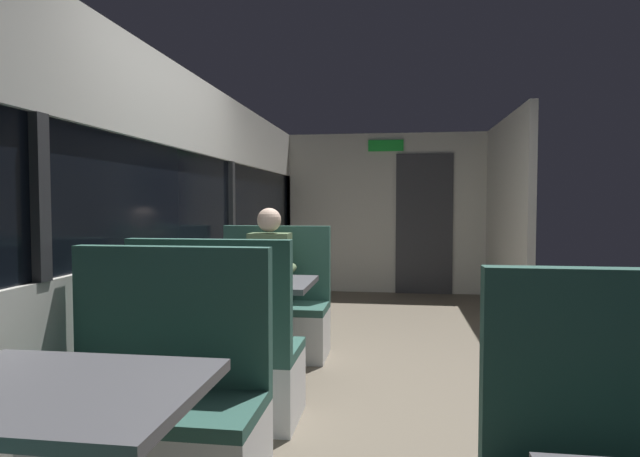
# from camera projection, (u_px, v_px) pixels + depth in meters

# --- Properties ---
(ground_plane) EXTENTS (3.30, 9.20, 0.02)m
(ground_plane) POSITION_uv_depth(u_px,v_px,m) (373.00, 396.00, 3.61)
(ground_plane) COLOR #665B4C
(carriage_window_panel_left) EXTENTS (0.09, 8.48, 2.30)m
(carriage_window_panel_left) POSITION_uv_depth(u_px,v_px,m) (168.00, 230.00, 3.76)
(carriage_window_panel_left) COLOR beige
(carriage_window_panel_left) RESTS_ON ground_plane
(carriage_end_bulkhead) EXTENTS (2.90, 0.11, 2.30)m
(carriage_end_bulkhead) POSITION_uv_depth(u_px,v_px,m) (390.00, 214.00, 7.70)
(carriage_end_bulkhead) COLOR beige
(carriage_end_bulkhead) RESTS_ON ground_plane
(carriage_aisle_panel_right) EXTENTS (0.08, 2.40, 2.30)m
(carriage_aisle_panel_right) POSITION_uv_depth(u_px,v_px,m) (506.00, 216.00, 6.32)
(carriage_aisle_panel_right) COLOR beige
(carriage_aisle_panel_right) RESTS_ON ground_plane
(dining_table_near_window) EXTENTS (0.90, 0.70, 0.74)m
(dining_table_near_window) POSITION_uv_depth(u_px,v_px,m) (55.00, 418.00, 1.64)
(dining_table_near_window) COLOR #9E9EA3
(dining_table_near_window) RESTS_ON ground_plane
(bench_near_window_facing_entry) EXTENTS (0.95, 0.50, 1.10)m
(bench_near_window_facing_entry) POSITION_uv_depth(u_px,v_px,m) (157.00, 423.00, 2.35)
(bench_near_window_facing_entry) COLOR silver
(bench_near_window_facing_entry) RESTS_ON ground_plane
(dining_table_mid_window) EXTENTS (0.90, 0.70, 0.74)m
(dining_table_mid_window) POSITION_uv_depth(u_px,v_px,m) (250.00, 294.00, 3.85)
(dining_table_mid_window) COLOR #9E9EA3
(dining_table_mid_window) RESTS_ON ground_plane
(bench_mid_window_facing_end) EXTENTS (0.95, 0.50, 1.10)m
(bench_mid_window_facing_end) POSITION_uv_depth(u_px,v_px,m) (219.00, 366.00, 3.17)
(bench_mid_window_facing_end) COLOR silver
(bench_mid_window_facing_end) RESTS_ON ground_plane
(bench_mid_window_facing_entry) EXTENTS (0.95, 0.50, 1.10)m
(bench_mid_window_facing_entry) POSITION_uv_depth(u_px,v_px,m) (273.00, 316.00, 4.56)
(bench_mid_window_facing_entry) COLOR silver
(bench_mid_window_facing_entry) RESTS_ON ground_plane
(seated_passenger) EXTENTS (0.47, 0.55, 1.26)m
(seated_passenger) POSITION_uv_depth(u_px,v_px,m) (271.00, 294.00, 4.48)
(seated_passenger) COLOR #26262D
(seated_passenger) RESTS_ON ground_plane
(coffee_cup_secondary) EXTENTS (0.07, 0.07, 0.09)m
(coffee_cup_secondary) POSITION_uv_depth(u_px,v_px,m) (277.00, 276.00, 3.75)
(coffee_cup_secondary) COLOR #26598C
(coffee_cup_secondary) RESTS_ON dining_table_mid_window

